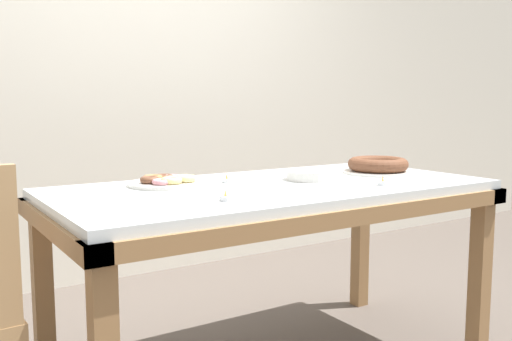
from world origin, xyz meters
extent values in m
cube|color=silver|center=(0.00, 1.59, 1.30)|extent=(8.00, 0.10, 2.60)
cube|color=silver|center=(0.00, 0.00, 0.76)|extent=(1.74, 0.84, 0.04)
cube|color=olive|center=(0.00, -0.40, 0.71)|extent=(1.78, 0.08, 0.06)
cube|color=olive|center=(0.00, 0.40, 0.71)|extent=(1.78, 0.08, 0.06)
cube|color=olive|center=(-0.85, 0.00, 0.71)|extent=(0.08, 0.87, 0.06)
cube|color=olive|center=(0.85, 0.00, 0.71)|extent=(0.08, 0.87, 0.06)
cube|color=olive|center=(0.82, -0.37, 0.36)|extent=(0.07, 0.07, 0.72)
cube|color=olive|center=(-0.82, 0.37, 0.36)|extent=(0.07, 0.07, 0.72)
cube|color=olive|center=(0.82, 0.37, 0.36)|extent=(0.07, 0.07, 0.72)
cylinder|color=silver|center=(0.60, 0.03, 0.78)|extent=(0.31, 0.31, 0.01)
torus|color=brown|center=(0.60, 0.03, 0.82)|extent=(0.27, 0.27, 0.06)
cylinder|color=silver|center=(-0.37, 0.20, 0.79)|extent=(0.31, 0.31, 0.01)
torus|color=#EAD184|center=(-0.30, 0.21, 0.80)|extent=(0.07, 0.07, 0.02)
torus|color=pink|center=(-0.33, 0.25, 0.80)|extent=(0.07, 0.07, 0.02)
torus|color=brown|center=(-0.36, 0.27, 0.80)|extent=(0.08, 0.08, 0.02)
torus|color=#B27042|center=(-0.41, 0.25, 0.80)|extent=(0.08, 0.08, 0.02)
torus|color=brown|center=(-0.44, 0.21, 0.81)|extent=(0.08, 0.08, 0.03)
torus|color=pink|center=(-0.42, 0.15, 0.80)|extent=(0.07, 0.07, 0.02)
torus|color=#EAD184|center=(-0.38, 0.15, 0.81)|extent=(0.08, 0.08, 0.03)
torus|color=#EAD184|center=(-0.31, 0.16, 0.81)|extent=(0.08, 0.08, 0.03)
cylinder|color=silver|center=(0.20, 0.02, 0.78)|extent=(0.21, 0.21, 0.01)
cylinder|color=silver|center=(0.20, 0.02, 0.79)|extent=(0.21, 0.21, 0.01)
cylinder|color=silver|center=(0.20, 0.02, 0.80)|extent=(0.21, 0.21, 0.01)
cylinder|color=silver|center=(0.20, 0.02, 0.81)|extent=(0.21, 0.21, 0.01)
cylinder|color=silver|center=(0.34, -0.26, 0.79)|extent=(0.04, 0.04, 0.02)
cylinder|color=white|center=(0.34, -0.26, 0.79)|extent=(0.03, 0.03, 0.00)
cone|color=#F9B74C|center=(0.34, -0.26, 0.81)|extent=(0.01, 0.01, 0.02)
cylinder|color=silver|center=(-0.35, -0.22, 0.79)|extent=(0.04, 0.04, 0.02)
cylinder|color=white|center=(-0.35, -0.22, 0.79)|extent=(0.03, 0.03, 0.00)
cone|color=#F9B74C|center=(-0.35, -0.22, 0.81)|extent=(0.01, 0.01, 0.02)
cylinder|color=silver|center=(-0.14, 0.14, 0.79)|extent=(0.04, 0.04, 0.02)
cylinder|color=white|center=(-0.14, 0.14, 0.79)|extent=(0.03, 0.03, 0.00)
cone|color=#F9B74C|center=(-0.14, 0.14, 0.81)|extent=(0.01, 0.01, 0.02)
camera|label=1|loc=(-1.28, -1.85, 1.11)|focal=40.00mm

